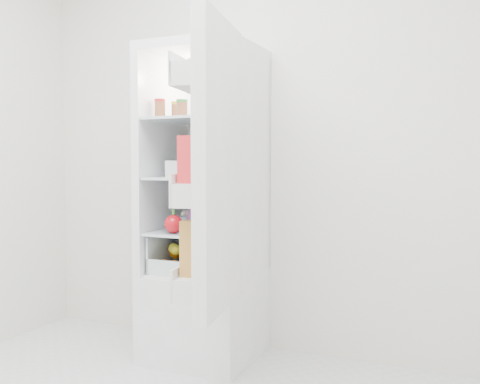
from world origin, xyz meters
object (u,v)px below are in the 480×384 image
at_px(red_cabbage, 200,218).
at_px(mushroom_bowl, 191,223).
at_px(refrigerator, 208,243).
at_px(fridge_door, 213,173).

relative_size(red_cabbage, mushroom_bowl, 0.94).
bearing_deg(red_cabbage, mushroom_bowl, 147.17).
relative_size(refrigerator, red_cabbage, 11.53).
bearing_deg(mushroom_bowl, refrigerator, 30.41).
relative_size(red_cabbage, fridge_door, 0.12).
bearing_deg(refrigerator, mushroom_bowl, -149.59).
xyz_separation_m(mushroom_bowl, fridge_door, (0.44, -0.58, 0.31)).
bearing_deg(mushroom_bowl, red_cabbage, -32.83).
distance_m(red_cabbage, fridge_door, 0.68).
xyz_separation_m(refrigerator, fridge_door, (0.36, -0.63, 0.43)).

